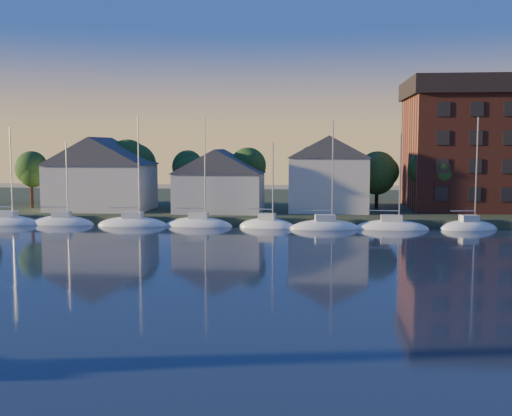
# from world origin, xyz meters

# --- Properties ---
(ground) EXTENTS (260.00, 260.00, 0.00)m
(ground) POSITION_xyz_m (0.00, 0.00, 0.00)
(ground) COLOR black
(ground) RESTS_ON ground
(shoreline_land) EXTENTS (160.00, 50.00, 2.00)m
(shoreline_land) POSITION_xyz_m (0.00, 75.00, 0.00)
(shoreline_land) COLOR #2F3C23
(shoreline_land) RESTS_ON ground
(wooden_dock) EXTENTS (120.00, 3.00, 1.00)m
(wooden_dock) POSITION_xyz_m (0.00, 52.00, 0.00)
(wooden_dock) COLOR brown
(wooden_dock) RESTS_ON ground
(clubhouse_west) EXTENTS (13.65, 9.45, 9.64)m
(clubhouse_west) POSITION_xyz_m (-22.00, 58.00, 5.93)
(clubhouse_west) COLOR beige
(clubhouse_west) RESTS_ON shoreline_land
(clubhouse_centre) EXTENTS (11.55, 8.40, 8.08)m
(clubhouse_centre) POSITION_xyz_m (-6.00, 57.00, 5.13)
(clubhouse_centre) COLOR beige
(clubhouse_centre) RESTS_ON shoreline_land
(clubhouse_east) EXTENTS (10.50, 8.40, 9.80)m
(clubhouse_east) POSITION_xyz_m (8.00, 59.00, 6.00)
(clubhouse_east) COLOR beige
(clubhouse_east) RESTS_ON shoreline_land
(tree_line) EXTENTS (93.40, 5.40, 8.90)m
(tree_line) POSITION_xyz_m (2.00, 63.00, 7.18)
(tree_line) COLOR #382219
(tree_line) RESTS_ON shoreline_land
(moored_fleet) EXTENTS (71.50, 2.40, 12.05)m
(moored_fleet) POSITION_xyz_m (-8.00, 49.00, 0.10)
(moored_fleet) COLOR white
(moored_fleet) RESTS_ON ground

